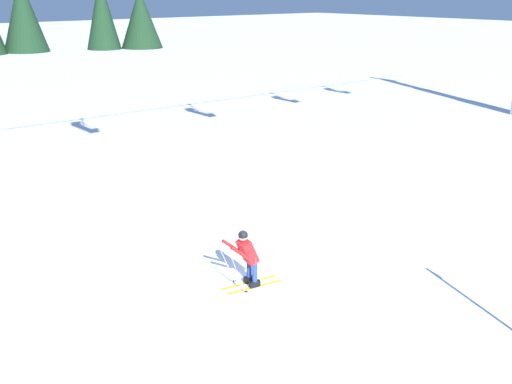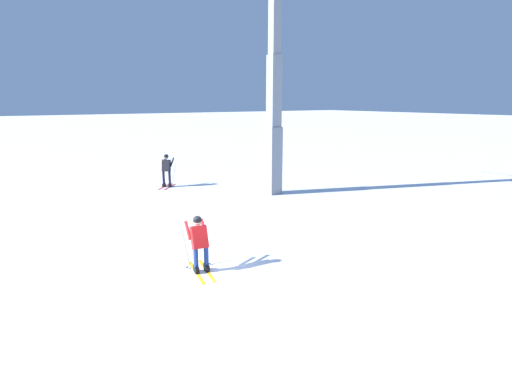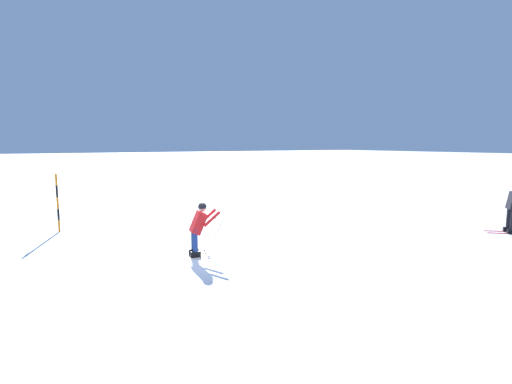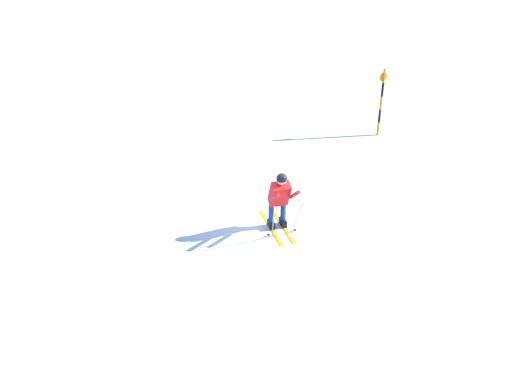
# 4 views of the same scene
# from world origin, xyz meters

# --- Properties ---
(ground_plane) EXTENTS (260.00, 260.00, 0.00)m
(ground_plane) POSITION_xyz_m (0.00, 0.00, 0.00)
(ground_plane) COLOR white
(skier_carving_main) EXTENTS (1.61, 0.79, 1.65)m
(skier_carving_main) POSITION_xyz_m (-0.27, 0.10, 0.88)
(skier_carving_main) COLOR yellow
(skier_carving_main) RESTS_ON ground_plane
(trail_marker_pole) EXTENTS (0.07, 0.28, 2.13)m
(trail_marker_pole) POSITION_xyz_m (2.97, -5.27, 1.15)
(trail_marker_pole) COLOR orange
(trail_marker_pole) RESTS_ON ground_plane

